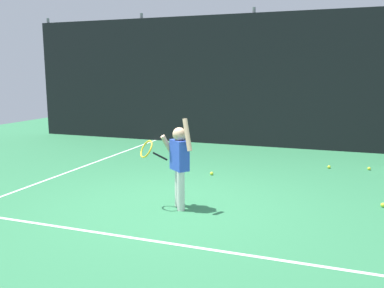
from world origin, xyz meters
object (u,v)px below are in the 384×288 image
object	(u,v)px
tennis_ball_0	(369,169)
tennis_ball_2	(383,205)
tennis_ball_1	(329,167)
tennis_player	(178,160)
tennis_ball_3	(212,173)

from	to	relation	value
tennis_ball_0	tennis_ball_2	size ratio (longest dim) A/B	1.00
tennis_ball_0	tennis_ball_2	world-z (taller)	same
tennis_ball_0	tennis_ball_1	bearing A→B (deg)	-170.73
tennis_ball_0	tennis_ball_1	world-z (taller)	same
tennis_player	tennis_ball_3	xyz separation A→B (m)	(-0.11, 2.05, -0.69)
tennis_player	tennis_ball_0	distance (m)	4.58
tennis_player	tennis_ball_0	bearing A→B (deg)	91.37
tennis_ball_0	tennis_ball_3	bearing A→B (deg)	-153.09
tennis_player	tennis_ball_2	xyz separation A→B (m)	(2.86, 1.07, -0.69)
tennis_ball_2	tennis_ball_3	xyz separation A→B (m)	(-2.97, 0.98, 0.00)
tennis_ball_0	tennis_ball_2	distance (m)	2.47
tennis_ball_0	tennis_ball_3	distance (m)	3.28
tennis_ball_1	tennis_ball_3	world-z (taller)	same
tennis_player	tennis_ball_2	bearing A→B (deg)	60.42
tennis_ball_0	tennis_ball_2	bearing A→B (deg)	-89.08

